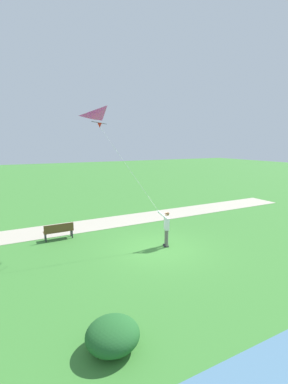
# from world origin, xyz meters

# --- Properties ---
(ground_plane) EXTENTS (120.00, 120.00, 0.00)m
(ground_plane) POSITION_xyz_m (0.00, 0.00, 0.00)
(ground_plane) COLOR #3D7F33
(walkway_path) EXTENTS (2.46, 32.00, 0.02)m
(walkway_path) POSITION_xyz_m (5.14, 2.00, 0.01)
(walkway_path) COLOR #B7AD99
(walkway_path) RESTS_ON ground
(person_kite_flyer) EXTENTS (0.49, 0.63, 1.83)m
(person_kite_flyer) POSITION_xyz_m (0.09, -0.51, 1.05)
(person_kite_flyer) COLOR #232328
(person_kite_flyer) RESTS_ON ground
(flying_kite) EXTENTS (1.83, 3.09, 4.71)m
(flying_kite) POSITION_xyz_m (1.03, 2.06, 6.10)
(flying_kite) COLOR #E02D9E
(park_bench_near_walkway) EXTENTS (0.44, 1.50, 0.88)m
(park_bench_near_walkway) POSITION_xyz_m (3.47, 4.00, 0.51)
(park_bench_near_walkway) COLOR brown
(park_bench_near_walkway) RESTS_ON ground
(lakeside_shrub) EXTENTS (1.28, 1.35, 0.79)m
(lakeside_shrub) POSITION_xyz_m (-5.00, 4.24, 0.40)
(lakeside_shrub) COLOR #236028
(lakeside_shrub) RESTS_ON ground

